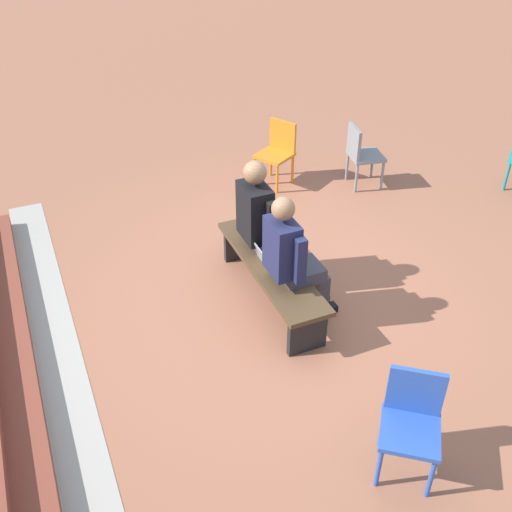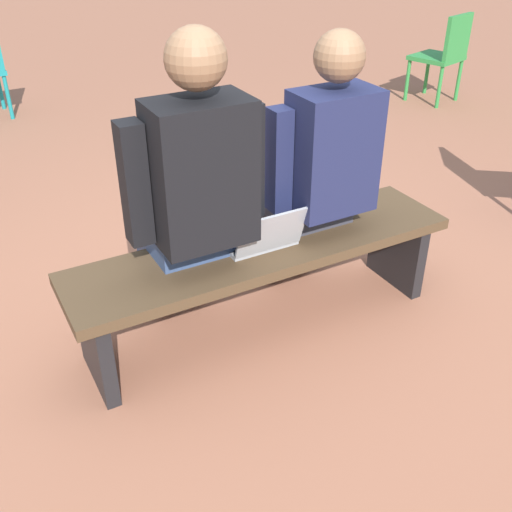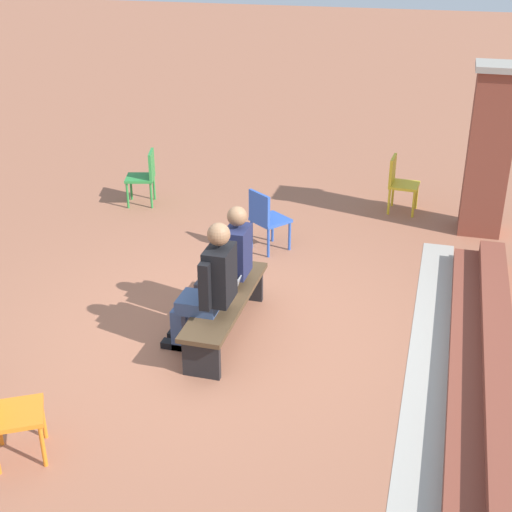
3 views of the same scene
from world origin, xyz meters
TOP-DOWN VIEW (x-y plane):
  - ground_plane at (0.00, 0.00)m, footprint 60.00×60.00m
  - concrete_strip at (0.05, 2.19)m, footprint 5.88×0.40m
  - brick_steps at (0.05, 2.74)m, footprint 5.08×0.60m
  - brick_pillar_left_of_steps at (-3.55, 2.70)m, footprint 0.64×0.64m
  - bench at (0.05, 0.08)m, footprint 1.80×0.44m
  - person_student at (-0.27, 0.02)m, footprint 0.54×0.69m
  - person_adult at (0.35, 0.01)m, footprint 0.58×0.74m
  - laptop at (0.07, 0.09)m, footprint 0.32×0.29m
  - plastic_chair_far_right at (2.33, -1.05)m, footprint 0.57×0.57m
  - plastic_chair_near_bench_left at (-3.99, 1.52)m, footprint 0.45×0.45m
  - plastic_chair_far_left at (-3.27, -2.25)m, footprint 0.52×0.52m
  - plastic_chair_mid_courtyard at (-2.11, -0.04)m, footprint 0.59×0.59m

SIDE VIEW (x-z plane):
  - ground_plane at x=0.00m, z-range 0.00..0.00m
  - concrete_strip at x=0.05m, z-range 0.00..0.01m
  - brick_steps at x=0.05m, z-range -0.03..0.27m
  - bench at x=0.05m, z-range 0.13..0.58m
  - plastic_chair_far_right at x=2.33m, z-range 0.06..0.90m
  - plastic_chair_near_bench_left at x=-3.99m, z-range 0.06..0.90m
  - plastic_chair_far_left at x=-3.27m, z-range 0.06..0.90m
  - plastic_chair_mid_courtyard at x=-2.11m, z-range 0.06..0.90m
  - laptop at x=0.07m, z-range 0.39..0.61m
  - person_student at x=-0.27m, z-range 0.05..1.39m
  - person_adult at x=0.35m, z-range 0.04..1.45m
  - brick_pillar_left_of_steps at x=-3.55m, z-range 0.01..2.34m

